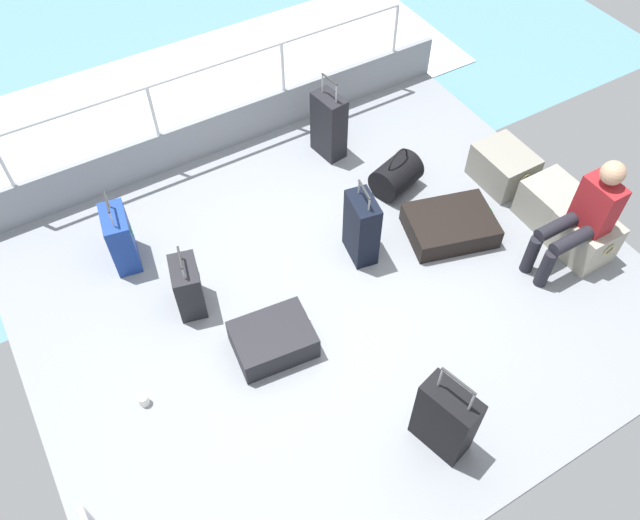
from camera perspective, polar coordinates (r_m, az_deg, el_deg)
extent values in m
cube|color=gray|center=(5.58, 1.35, -2.66)|extent=(4.40, 5.20, 0.06)
cube|color=gray|center=(6.75, -8.47, 11.60)|extent=(0.06, 5.20, 0.45)
cylinder|color=silver|center=(6.34, -26.01, 6.37)|extent=(0.04, 0.04, 1.00)
cylinder|color=silver|center=(6.43, -14.42, 11.25)|extent=(0.04, 0.04, 1.00)
cylinder|color=silver|center=(6.80, -3.29, 15.39)|extent=(0.04, 0.04, 1.00)
cylinder|color=silver|center=(7.42, 6.66, 18.51)|extent=(0.04, 0.04, 1.00)
cylinder|color=silver|center=(6.29, -9.31, 17.03)|extent=(0.04, 4.16, 0.04)
cube|color=white|center=(8.18, -12.38, 13.90)|extent=(2.40, 7.28, 0.01)
cube|color=gray|center=(6.57, 16.18, 8.07)|extent=(0.56, 0.45, 0.37)
torus|color=tan|center=(6.66, 14.70, 10.05)|extent=(0.02, 0.12, 0.12)
torus|color=tan|center=(6.39, 18.00, 6.95)|extent=(0.02, 0.12, 0.12)
cube|color=gray|center=(6.31, 20.31, 4.64)|extent=(0.56, 0.46, 0.39)
torus|color=tan|center=(6.37, 18.76, 6.78)|extent=(0.02, 0.12, 0.12)
torus|color=tan|center=(6.15, 22.30, 3.41)|extent=(0.02, 0.12, 0.12)
cube|color=#9E9989|center=(6.12, 22.71, 1.93)|extent=(0.49, 0.41, 0.41)
torus|color=tan|center=(6.15, 21.33, 4.00)|extent=(0.02, 0.12, 0.12)
torus|color=tan|center=(5.99, 24.61, 0.82)|extent=(0.02, 0.12, 0.12)
cube|color=maroon|center=(5.79, 23.71, 4.60)|extent=(0.34, 0.20, 0.48)
sphere|color=tan|center=(5.56, 24.88, 7.13)|extent=(0.20, 0.20, 0.20)
cylinder|color=black|center=(5.70, 21.71, 1.60)|extent=(0.12, 0.40, 0.12)
cylinder|color=black|center=(5.76, 19.65, -0.72)|extent=(0.11, 0.11, 0.41)
cylinder|color=black|center=(5.76, 20.50, 2.79)|extent=(0.12, 0.40, 0.12)
cylinder|color=black|center=(5.82, 18.48, 0.47)|extent=(0.11, 0.11, 0.41)
cube|color=black|center=(5.13, -4.25, -7.15)|extent=(0.54, 0.68, 0.24)
cube|color=white|center=(5.12, -0.97, -5.48)|extent=(0.05, 0.01, 0.08)
cube|color=black|center=(6.00, 11.64, 3.07)|extent=(0.78, 0.91, 0.21)
cube|color=green|center=(6.10, 15.16, 4.11)|extent=(0.05, 0.02, 0.08)
cube|color=black|center=(4.64, 11.21, -13.87)|extent=(0.46, 0.31, 0.68)
cylinder|color=#A5A8AD|center=(4.26, 10.80, -10.31)|extent=(0.02, 0.02, 0.22)
cylinder|color=#A5A8AD|center=(4.22, 13.51, -12.30)|extent=(0.02, 0.02, 0.22)
cylinder|color=#2D2D2D|center=(4.15, 12.40, -10.61)|extent=(0.27, 0.09, 0.02)
cube|color=silver|center=(4.51, 12.46, -11.87)|extent=(0.05, 0.02, 0.08)
cube|color=black|center=(6.53, 0.80, 12.02)|extent=(0.38, 0.25, 0.70)
cylinder|color=#A5A8AD|center=(6.32, 0.22, 15.67)|extent=(0.02, 0.02, 0.20)
cylinder|color=#A5A8AD|center=(6.19, 1.48, 14.77)|extent=(0.02, 0.02, 0.20)
cylinder|color=#2D2D2D|center=(6.19, 0.86, 15.99)|extent=(0.23, 0.05, 0.02)
cube|color=green|center=(6.50, 1.59, 13.31)|extent=(0.05, 0.01, 0.08)
cube|color=black|center=(5.36, -11.82, -2.38)|extent=(0.40, 0.30, 0.50)
cylinder|color=#A5A8AD|center=(5.18, -12.56, 0.62)|extent=(0.02, 0.02, 0.13)
cylinder|color=#A5A8AD|center=(5.04, -12.21, -1.17)|extent=(0.02, 0.02, 0.13)
cylinder|color=#2D2D2D|center=(5.06, -12.51, 0.21)|extent=(0.23, 0.08, 0.02)
cube|color=silver|center=(5.23, -10.87, -1.10)|extent=(0.05, 0.02, 0.08)
cube|color=black|center=(5.56, 3.76, 2.90)|extent=(0.39, 0.27, 0.67)
cylinder|color=#A5A8AD|center=(5.33, 3.53, 6.59)|extent=(0.02, 0.02, 0.14)
cylinder|color=#A5A8AD|center=(5.20, 4.45, 5.01)|extent=(0.02, 0.02, 0.14)
cylinder|color=#2D2D2D|center=(5.22, 4.03, 6.34)|extent=(0.24, 0.06, 0.02)
cube|color=green|center=(5.55, 4.82, 3.55)|extent=(0.05, 0.01, 0.08)
cube|color=navy|center=(5.80, -17.53, 1.86)|extent=(0.43, 0.28, 0.57)
cylinder|color=#A5A8AD|center=(5.63, -18.61, 5.18)|extent=(0.02, 0.02, 0.18)
cylinder|color=#A5A8AD|center=(5.45, -18.25, 3.51)|extent=(0.02, 0.02, 0.18)
cylinder|color=#2D2D2D|center=(5.48, -18.66, 4.98)|extent=(0.26, 0.06, 0.02)
cube|color=green|center=(5.74, -16.65, 2.63)|extent=(0.05, 0.01, 0.08)
cylinder|color=black|center=(6.28, 6.88, 7.55)|extent=(0.46, 0.54, 0.34)
torus|color=black|center=(6.16, 7.03, 8.76)|extent=(0.10, 0.28, 0.29)
cylinder|color=white|center=(5.12, -15.61, -12.05)|extent=(0.08, 0.08, 0.10)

